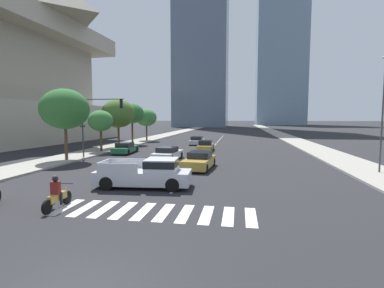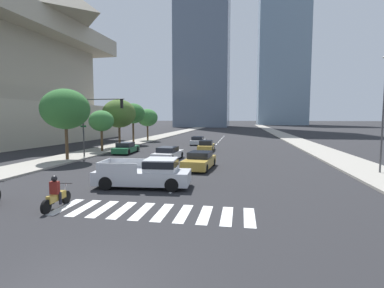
% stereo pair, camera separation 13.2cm
% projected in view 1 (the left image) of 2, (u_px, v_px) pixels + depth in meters
% --- Properties ---
extents(sidewalk_east, '(4.00, 260.00, 0.15)m').
position_uv_depth(sidewalk_east, '(321.00, 151.00, 33.73)').
color(sidewalk_east, gray).
rests_on(sidewalk_east, ground).
extents(sidewalk_west, '(4.00, 260.00, 0.15)m').
position_uv_depth(sidewalk_west, '(112.00, 148.00, 37.95)').
color(sidewalk_west, gray).
rests_on(sidewalk_west, ground).
extents(crosswalk_near, '(8.55, 2.36, 0.01)m').
position_uv_depth(crosswalk_near, '(154.00, 212.00, 12.21)').
color(crosswalk_near, silver).
rests_on(crosswalk_near, ground).
extents(lane_divider_center, '(0.14, 50.00, 0.01)m').
position_uv_depth(lane_divider_center, '(213.00, 147.00, 39.73)').
color(lane_divider_center, silver).
rests_on(lane_divider_center, ground).
extents(motorcycle_third, '(0.70, 2.09, 1.49)m').
position_uv_depth(motorcycle_third, '(57.00, 196.00, 12.56)').
color(motorcycle_third, black).
rests_on(motorcycle_third, ground).
extents(pickup_truck, '(5.53, 2.32, 1.67)m').
position_uv_depth(pickup_truck, '(148.00, 173.00, 16.47)').
color(pickup_truck, '#B7BABF').
rests_on(pickup_truck, ground).
extents(sedan_white_0, '(2.20, 4.51, 1.25)m').
position_uv_depth(sedan_white_0, '(168.00, 154.00, 27.25)').
color(sedan_white_0, silver).
rests_on(sedan_white_0, ground).
extents(sedan_green_1, '(1.95, 4.48, 1.25)m').
position_uv_depth(sedan_green_1, '(125.00, 148.00, 32.37)').
color(sedan_green_1, '#1E6038').
rests_on(sedan_green_1, ground).
extents(sedan_gold_2, '(1.80, 4.31, 1.26)m').
position_uv_depth(sedan_gold_2, '(206.00, 146.00, 34.93)').
color(sedan_gold_2, '#B28E38').
rests_on(sedan_gold_2, ground).
extents(sedan_gold_3, '(2.24, 4.68, 1.32)m').
position_uv_depth(sedan_gold_3, '(199.00, 161.00, 22.60)').
color(sedan_gold_3, '#B28E38').
rests_on(sedan_gold_3, ground).
extents(sedan_silver_4, '(1.88, 4.25, 1.22)m').
position_uv_depth(sedan_silver_4, '(197.00, 141.00, 42.94)').
color(sedan_silver_4, '#B7BABF').
rests_on(sedan_silver_4, ground).
extents(traffic_signal_far, '(4.66, 0.28, 6.05)m').
position_uv_depth(traffic_signal_far, '(97.00, 115.00, 28.21)').
color(traffic_signal_far, '#333335').
rests_on(traffic_signal_far, sidewalk_west).
extents(street_lamp_east, '(0.50, 0.24, 8.04)m').
position_uv_depth(street_lamp_east, '(383.00, 106.00, 19.92)').
color(street_lamp_east, '#3F3F42').
rests_on(street_lamp_east, sidewalk_east).
extents(street_tree_nearest, '(4.35, 4.35, 6.49)m').
position_uv_depth(street_tree_nearest, '(65.00, 109.00, 26.28)').
color(street_tree_nearest, '#4C3823').
rests_on(street_tree_nearest, sidewalk_west).
extents(street_tree_second, '(2.83, 2.83, 4.71)m').
position_uv_depth(street_tree_second, '(101.00, 121.00, 33.09)').
color(street_tree_second, '#4C3823').
rests_on(street_tree_second, sidewalk_west).
extents(street_tree_third, '(4.36, 4.36, 6.26)m').
position_uv_depth(street_tree_third, '(118.00, 114.00, 37.86)').
color(street_tree_third, '#4C3823').
rests_on(street_tree_third, sidewalk_west).
extents(street_tree_fourth, '(3.50, 3.50, 5.99)m').
position_uv_depth(street_tree_fourth, '(132.00, 114.00, 42.74)').
color(street_tree_fourth, '#4C3823').
rests_on(street_tree_fourth, sidewalk_west).
extents(street_tree_fifth, '(3.51, 3.51, 5.37)m').
position_uv_depth(street_tree_fifth, '(146.00, 118.00, 49.39)').
color(street_tree_fifth, '#4C3823').
rests_on(street_tree_fifth, sidewalk_west).
extents(office_tower_center_skyline, '(26.95, 23.33, 87.35)m').
position_uv_depth(office_tower_center_skyline, '(281.00, 57.00, 165.66)').
color(office_tower_center_skyline, '#7A93A8').
rests_on(office_tower_center_skyline, ground).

